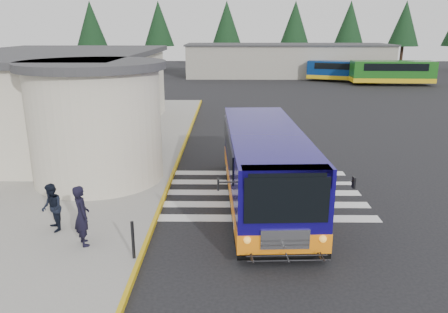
{
  "coord_description": "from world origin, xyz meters",
  "views": [
    {
      "loc": [
        -1.61,
        -16.78,
        6.2
      ],
      "look_at": [
        -1.8,
        -0.5,
        1.39
      ],
      "focal_mm": 35.0,
      "sensor_mm": 36.0,
      "label": 1
    }
  ],
  "objects_px": {
    "pedestrian_b": "(52,208)",
    "bollard": "(133,240)",
    "far_bus_a": "(342,70)",
    "pedestrian_a": "(82,215)",
    "far_bus_b": "(392,72)",
    "transit_bus": "(264,169)"
  },
  "relations": [
    {
      "from": "bollard",
      "to": "far_bus_b",
      "type": "xyz_separation_m",
      "value": [
        20.79,
        38.92,
        0.81
      ]
    },
    {
      "from": "pedestrian_a",
      "to": "bollard",
      "type": "height_order",
      "value": "pedestrian_a"
    },
    {
      "from": "pedestrian_b",
      "to": "bollard",
      "type": "distance_m",
      "value": 3.29
    },
    {
      "from": "pedestrian_a",
      "to": "far_bus_b",
      "type": "distance_m",
      "value": 44.23
    },
    {
      "from": "pedestrian_b",
      "to": "bollard",
      "type": "height_order",
      "value": "pedestrian_b"
    },
    {
      "from": "transit_bus",
      "to": "far_bus_a",
      "type": "bearing_deg",
      "value": 69.51
    },
    {
      "from": "transit_bus",
      "to": "pedestrian_a",
      "type": "xyz_separation_m",
      "value": [
        -5.48,
        -3.48,
        -0.27
      ]
    },
    {
      "from": "bollard",
      "to": "far_bus_a",
      "type": "height_order",
      "value": "far_bus_a"
    },
    {
      "from": "pedestrian_b",
      "to": "far_bus_a",
      "type": "height_order",
      "value": "far_bus_a"
    },
    {
      "from": "transit_bus",
      "to": "pedestrian_b",
      "type": "xyz_separation_m",
      "value": [
        -6.7,
        -2.61,
        -0.41
      ]
    },
    {
      "from": "transit_bus",
      "to": "pedestrian_b",
      "type": "height_order",
      "value": "transit_bus"
    },
    {
      "from": "transit_bus",
      "to": "far_bus_b",
      "type": "relative_size",
      "value": 1.09
    },
    {
      "from": "pedestrian_a",
      "to": "pedestrian_b",
      "type": "distance_m",
      "value": 1.51
    },
    {
      "from": "transit_bus",
      "to": "pedestrian_a",
      "type": "bearing_deg",
      "value": -150.22
    },
    {
      "from": "bollard",
      "to": "far_bus_a",
      "type": "xyz_separation_m",
      "value": [
        16.05,
        42.12,
        0.66
      ]
    },
    {
      "from": "pedestrian_a",
      "to": "bollard",
      "type": "distance_m",
      "value": 1.83
    },
    {
      "from": "pedestrian_a",
      "to": "far_bus_b",
      "type": "xyz_separation_m",
      "value": [
        22.4,
        38.14,
        0.45
      ]
    },
    {
      "from": "pedestrian_a",
      "to": "pedestrian_b",
      "type": "height_order",
      "value": "pedestrian_a"
    },
    {
      "from": "far_bus_b",
      "to": "pedestrian_a",
      "type": "bearing_deg",
      "value": 152.2
    },
    {
      "from": "transit_bus",
      "to": "bollard",
      "type": "relative_size",
      "value": 9.13
    },
    {
      "from": "transit_bus",
      "to": "far_bus_a",
      "type": "xyz_separation_m",
      "value": [
        12.18,
        37.86,
        0.03
      ]
    },
    {
      "from": "pedestrian_b",
      "to": "bollard",
      "type": "relative_size",
      "value": 1.4
    }
  ]
}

